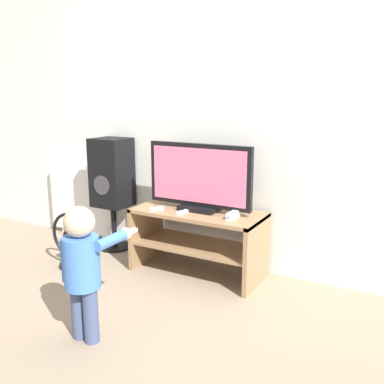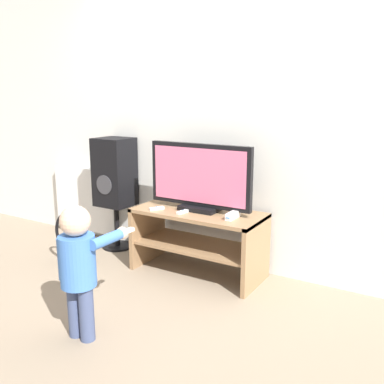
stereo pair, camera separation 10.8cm
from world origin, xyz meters
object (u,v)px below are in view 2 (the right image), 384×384
remote_primary (157,208)px  radiator (86,199)px  game_console (233,215)px  child (79,262)px  floor_fan (72,242)px  television (200,178)px  remote_secondary (183,212)px  speaker_tower (115,175)px

remote_primary → radiator: size_ratio=0.16×
remote_primary → game_console: bearing=8.3°
child → radiator: (-1.43, 1.50, -0.11)m
floor_fan → television: bearing=24.3°
radiator → remote_secondary: bearing=-14.5°
child → speaker_tower: bearing=123.4°
child → radiator: size_ratio=1.04×
speaker_tower → game_console: bearing=-7.4°
child → radiator: child is taller
floor_fan → game_console: bearing=16.0°
television → speaker_tower: television is taller
remote_primary → floor_fan: remote_primary is taller
remote_primary → floor_fan: size_ratio=0.26×
television → child: (-0.11, -1.26, -0.32)m
television → game_console: (0.34, -0.07, -0.25)m
speaker_tower → floor_fan: 0.77m
game_console → floor_fan: 1.48m
game_console → radiator: (-1.89, 0.31, -0.18)m
television → floor_fan: size_ratio=1.85×
game_console → remote_primary: 0.67m
remote_primary → speaker_tower: speaker_tower is taller
child → floor_fan: bearing=139.3°
remote_secondary → radiator: (-1.47, 0.38, -0.16)m
floor_fan → child: bearing=-40.7°
remote_secondary → floor_fan: size_ratio=0.27×
speaker_tower → remote_secondary: bearing=-14.7°
remote_secondary → child: 1.12m
speaker_tower → television: bearing=-5.9°
television → remote_secondary: 0.31m
speaker_tower → floor_fan: bearing=-92.3°
game_console → remote_primary: bearing=-171.7°
remote_primary → remote_secondary: bearing=6.1°
game_console → floor_fan: (-1.38, -0.40, -0.35)m
television → speaker_tower: size_ratio=0.84×
child → floor_fan: 1.25m
game_console → floor_fan: bearing=-164.0°
child → speaker_tower: (-0.90, 1.36, 0.23)m
television → child: television is taller
remote_primary → speaker_tower: 0.76m
remote_secondary → floor_fan: (-0.96, -0.32, -0.34)m
television → remote_secondary: (-0.07, -0.14, -0.26)m
child → floor_fan: size_ratio=1.73×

